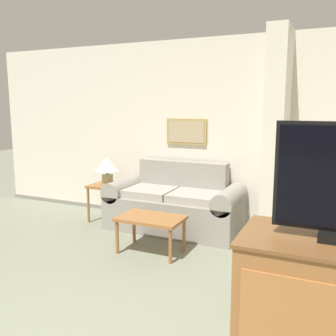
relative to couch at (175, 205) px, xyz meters
The scene contains 7 objects.
wall_back 1.17m from the couch, 46.43° to the left, with size 7.76×0.16×2.60m.
wall_partition_pillar 1.62m from the couch, ahead, with size 0.24×0.63×2.60m.
couch is the anchor object (origin of this frame).
coffee_table 0.90m from the couch, 84.69° to the right, with size 0.75×0.47×0.43m.
side_table 1.06m from the couch, behind, with size 0.47×0.47×0.55m.
table_lamp 1.15m from the couch, behind, with size 0.34×0.34×0.40m.
tv_dresser 3.26m from the couch, 51.20° to the right, with size 1.04×0.57×1.00m.
Camera 1 is at (1.51, -1.17, 1.70)m, focal length 40.00 mm.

